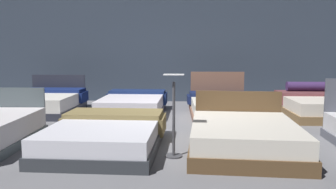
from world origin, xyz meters
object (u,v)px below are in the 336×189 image
bed_2 (243,137)px  bed_7 (318,106)px  price_sign (174,125)px  bed_4 (46,103)px  bed_1 (106,135)px  bed_6 (222,106)px  bed_5 (133,105)px

bed_2 → bed_7: bearing=56.2°
price_sign → bed_4: bearing=135.0°
bed_1 → bed_2: size_ratio=1.02×
price_sign → bed_6: bearing=73.0°
bed_4 → bed_2: bearing=-35.5°
bed_5 → bed_7: (4.29, -0.04, 0.03)m
bed_6 → bed_7: size_ratio=1.03×
bed_2 → bed_7: size_ratio=1.01×
bed_1 → bed_2: bed_2 is taller
bed_1 → price_sign: 1.12m
bed_6 → price_sign: 3.42m
bed_7 → bed_1: bearing=-146.7°
price_sign → bed_7: bearing=45.1°
bed_1 → bed_4: 3.63m
bed_5 → bed_6: bed_6 is taller
bed_2 → bed_5: 3.62m
bed_1 → bed_5: 2.89m
bed_4 → bed_6: bed_6 is taller
bed_5 → bed_7: 4.29m
bed_1 → bed_4: (-2.19, 2.89, 0.04)m
bed_7 → bed_5: bearing=178.9°
bed_4 → bed_6: 4.23m
bed_5 → bed_1: bearing=-88.4°
bed_1 → price_sign: size_ratio=1.80×
bed_5 → price_sign: (1.11, -3.23, 0.24)m
bed_1 → bed_7: bearing=34.9°
bed_5 → price_sign: 3.43m
bed_4 → bed_6: (4.23, 0.02, -0.03)m
bed_2 → bed_7: (2.18, 2.90, 0.02)m
bed_4 → price_sign: price_sign is taller
bed_2 → bed_6: 2.96m
bed_5 → price_sign: size_ratio=1.82×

